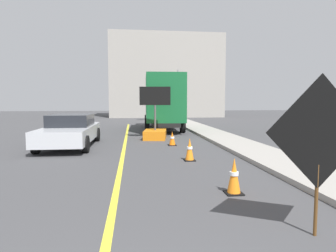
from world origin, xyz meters
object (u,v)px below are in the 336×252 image
Objects in this scene: box_truck at (163,102)px; pickup_car at (71,130)px; roadwork_sign at (319,135)px; traffic_cone_near_sign at (234,176)px; highway_guide_sign at (170,86)px; arrow_board_trailer at (155,130)px; traffic_cone_mid_lane at (190,150)px; traffic_cone_far_lane at (172,139)px.

pickup_car is at bearing -124.65° from box_truck.
roadwork_sign is 2.33m from traffic_cone_near_sign.
traffic_cone_near_sign is at bearing -89.73° from box_truck.
pickup_car is 8.55m from traffic_cone_near_sign.
roadwork_sign is 0.47× the size of highway_guide_sign.
box_truck is 13.98m from traffic_cone_near_sign.
arrow_board_trailer reaches higher than pickup_car.
traffic_cone_near_sign is (-1.53, -22.40, -3.05)m from highway_guide_sign.
traffic_cone_mid_lane is 1.21× the size of traffic_cone_far_lane.
traffic_cone_near_sign is 3.51m from traffic_cone_mid_lane.
highway_guide_sign is at bearing 83.00° from traffic_cone_far_lane.
roadwork_sign is 0.31× the size of box_truck.
pickup_car is at bearing 123.97° from traffic_cone_near_sign.
traffic_cone_near_sign reaches higher than traffic_cone_mid_lane.
box_truck reaches higher than traffic_cone_far_lane.
pickup_car is at bearing -150.70° from arrow_board_trailer.
box_truck is (-0.58, 15.89, 0.45)m from roadwork_sign.
box_truck reaches higher than traffic_cone_near_sign.
traffic_cone_mid_lane is (-1.79, -18.90, -3.06)m from highway_guide_sign.
pickup_car is at bearing -112.37° from highway_guide_sign.
pickup_car is at bearing 176.54° from traffic_cone_far_lane.
arrow_board_trailer reaches higher than roadwork_sign.
roadwork_sign is at bearing -75.69° from traffic_cone_near_sign.
highway_guide_sign is 6.70× the size of traffic_cone_mid_lane.
pickup_car is 16.78m from highway_guide_sign.
pickup_car is at bearing 120.18° from roadwork_sign.
roadwork_sign is 15.91m from box_truck.
arrow_board_trailer is at bearing -100.81° from box_truck.
traffic_cone_far_lane is (-0.32, -7.08, -1.62)m from box_truck.
arrow_board_trailer reaches higher than traffic_cone_mid_lane.
highway_guide_sign is at bearing 86.10° from traffic_cone_near_sign.
traffic_cone_near_sign is 6.83m from traffic_cone_far_lane.
highway_guide_sign reaches higher than traffic_cone_mid_lane.
traffic_cone_near_sign is at bearing -84.07° from arrow_board_trailer.
arrow_board_trailer reaches higher than traffic_cone_near_sign.
traffic_cone_mid_lane is at bearing 97.98° from roadwork_sign.
roadwork_sign is at bearing -92.39° from highway_guide_sign.
box_truck is 10.15× the size of traffic_cone_mid_lane.
highway_guide_sign is at bearing 79.31° from arrow_board_trailer.
highway_guide_sign is (1.60, 8.51, 1.51)m from box_truck.
pickup_car is 6.65× the size of traffic_cone_mid_lane.
pickup_car reaches higher than traffic_cone_mid_lane.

